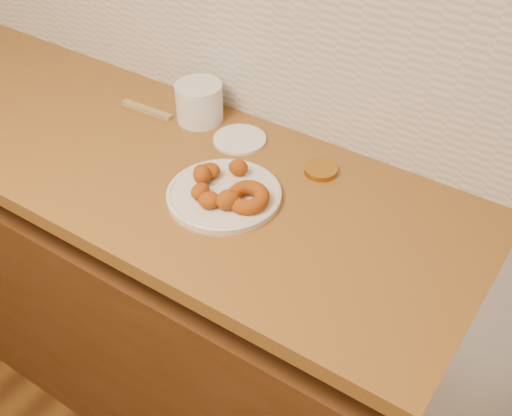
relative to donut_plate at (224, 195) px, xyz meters
The scene contains 10 objects.
base_cabinet 0.53m from the donut_plate, 22.32° to the left, with size 3.60×0.60×0.77m, color #4F2B14.
butcher_block 0.57m from the donut_plate, behind, with size 2.30×0.62×0.04m, color brown.
backsplash 0.45m from the donut_plate, 75.53° to the left, with size 3.60×0.02×0.60m, color beige.
donut_plate is the anchor object (origin of this frame).
ring_donut 0.07m from the donut_plate, ahead, with size 0.10×0.10×0.03m, color #94480C.
fried_dough_chunks 0.03m from the donut_plate, 155.51° to the right, with size 0.16×0.19×0.05m.
plastic_tub 0.34m from the donut_plate, 136.94° to the left, with size 0.12×0.12×0.10m, color silver.
tub_lid 0.23m from the donut_plate, 116.35° to the left, with size 0.13×0.13×0.01m, color silver.
brass_jar_lid 0.24m from the donut_plate, 56.69° to the left, with size 0.08×0.08×0.01m, color #A56D20.
wooden_utensil 0.43m from the donut_plate, 155.27° to the left, with size 0.16×0.02×0.01m, color olive.
Camera 1 is at (0.60, 0.77, 1.81)m, focal length 45.00 mm.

